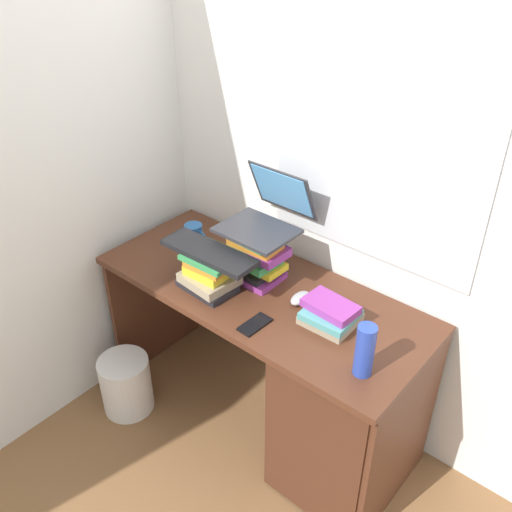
% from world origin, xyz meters
% --- Properties ---
extents(ground_plane, '(6.00, 6.00, 0.00)m').
position_xyz_m(ground_plane, '(0.00, 0.00, 0.00)').
color(ground_plane, brown).
extents(wall_back, '(6.00, 0.06, 2.60)m').
position_xyz_m(wall_back, '(0.00, 0.35, 1.30)').
color(wall_back, white).
rests_on(wall_back, ground).
extents(wall_left, '(0.05, 6.00, 2.60)m').
position_xyz_m(wall_left, '(-0.80, 0.00, 1.30)').
color(wall_left, silver).
rests_on(wall_left, ground).
extents(desk, '(1.45, 0.60, 0.76)m').
position_xyz_m(desk, '(0.37, -0.02, 0.42)').
color(desk, '#4C2819').
rests_on(desk, ground).
extents(book_stack_tall, '(0.25, 0.20, 0.23)m').
position_xyz_m(book_stack_tall, '(-0.07, 0.06, 0.88)').
color(book_stack_tall, '#8C338C').
rests_on(book_stack_tall, desk).
extents(book_stack_keyboard_riser, '(0.25, 0.21, 0.17)m').
position_xyz_m(book_stack_keyboard_riser, '(-0.17, -0.13, 0.84)').
color(book_stack_keyboard_riser, black).
rests_on(book_stack_keyboard_riser, desk).
extents(book_stack_side, '(0.21, 0.20, 0.09)m').
position_xyz_m(book_stack_side, '(0.34, 0.01, 0.81)').
color(book_stack_side, gray).
rests_on(book_stack_side, desk).
extents(laptop, '(0.30, 0.34, 0.23)m').
position_xyz_m(laptop, '(-0.07, 0.12, 1.05)').
color(laptop, '#2D2D33').
rests_on(laptop, book_stack_tall).
extents(keyboard, '(0.42, 0.15, 0.02)m').
position_xyz_m(keyboard, '(-0.16, -0.13, 0.94)').
color(keyboard, black).
rests_on(keyboard, book_stack_keyboard_riser).
extents(computer_mouse, '(0.06, 0.10, 0.04)m').
position_xyz_m(computer_mouse, '(0.18, 0.04, 0.78)').
color(computer_mouse, '#A5A8AD').
rests_on(computer_mouse, desk).
extents(mug, '(0.12, 0.09, 0.09)m').
position_xyz_m(mug, '(-0.48, 0.09, 0.81)').
color(mug, '#265999').
rests_on(mug, desk).
extents(water_bottle, '(0.07, 0.07, 0.20)m').
position_xyz_m(water_bottle, '(0.58, -0.14, 0.87)').
color(water_bottle, '#263FA5').
rests_on(water_bottle, desk).
extents(cell_phone, '(0.07, 0.14, 0.01)m').
position_xyz_m(cell_phone, '(0.13, -0.19, 0.77)').
color(cell_phone, black).
rests_on(cell_phone, desk).
extents(wastebasket, '(0.24, 0.24, 0.30)m').
position_xyz_m(wastebasket, '(-0.53, -0.38, 0.15)').
color(wastebasket, silver).
rests_on(wastebasket, ground).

